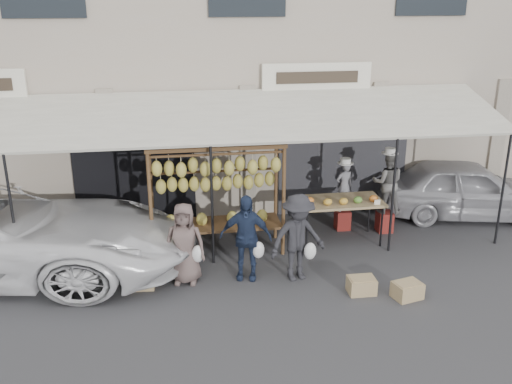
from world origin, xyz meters
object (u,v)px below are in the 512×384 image
at_px(banana_rack, 216,176).
at_px(vendor_right, 388,182).
at_px(produce_table, 341,202).
at_px(customer_mid, 246,237).
at_px(crate_near_a, 361,285).
at_px(sedan, 467,189).
at_px(crate_far, 139,278).
at_px(crate_near_b, 407,290).
at_px(customer_right, 298,238).
at_px(customer_left, 185,244).
at_px(vendor_left, 344,186).

height_order(banana_rack, vendor_right, banana_rack).
relative_size(banana_rack, produce_table, 1.53).
xyz_separation_m(produce_table, customer_mid, (-2.11, -1.24, -0.08)).
xyz_separation_m(crate_near_a, sedan, (3.49, 3.04, 0.53)).
distance_m(produce_table, sedan, 3.39).
bearing_deg(crate_near_a, banana_rack, 138.15).
bearing_deg(produce_table, customer_mid, -149.51).
relative_size(customer_mid, crate_far, 2.93).
xyz_separation_m(customer_mid, crate_near_b, (2.59, -1.15, -0.65)).
bearing_deg(crate_far, customer_mid, 1.44).
distance_m(customer_right, crate_near_a, 1.36).
height_order(customer_left, sedan, customer_left).
bearing_deg(produce_table, crate_far, -162.12).
relative_size(produce_table, sedan, 0.43).
relative_size(banana_rack, crate_near_b, 5.63).
xyz_separation_m(produce_table, crate_far, (-4.00, -1.29, -0.71)).
bearing_deg(customer_left, banana_rack, 71.67).
distance_m(produce_table, customer_mid, 2.45).
relative_size(vendor_left, sedan, 0.28).
height_order(vendor_right, customer_mid, vendor_right).
bearing_deg(customer_mid, customer_right, 1.81).
xyz_separation_m(crate_near_a, crate_near_b, (0.71, -0.29, 0.00)).
distance_m(banana_rack, crate_near_b, 4.05).
xyz_separation_m(crate_far, sedan, (7.26, 2.22, 0.50)).
height_order(banana_rack, produce_table, banana_rack).
bearing_deg(banana_rack, produce_table, 1.38).
bearing_deg(customer_left, vendor_left, 40.13).
bearing_deg(crate_far, customer_right, -2.92).
height_order(crate_near_a, crate_near_b, crate_near_b).
bearing_deg(produce_table, customer_left, -158.78).
relative_size(customer_left, customer_right, 0.92).
bearing_deg(crate_near_a, vendor_right, 61.41).
xyz_separation_m(customer_left, sedan, (6.44, 2.17, -0.07)).
relative_size(vendor_right, crate_near_a, 2.91).
bearing_deg(vendor_right, crate_near_b, 93.24).
distance_m(customer_mid, customer_right, 0.92).
bearing_deg(crate_far, crate_near_a, -12.17).
distance_m(produce_table, customer_left, 3.42).
xyz_separation_m(banana_rack, crate_near_a, (2.28, -2.04, -1.43)).
relative_size(produce_table, vendor_left, 1.55).
height_order(vendor_left, vendor_right, vendor_right).
relative_size(banana_rack, customer_right, 1.62).
xyz_separation_m(banana_rack, vendor_left, (2.78, 0.71, -0.59)).
xyz_separation_m(vendor_left, vendor_right, (0.85, -0.27, 0.14)).
distance_m(crate_near_b, sedan, 4.36).
bearing_deg(customer_left, sedan, 30.13).
distance_m(produce_table, crate_far, 4.26).
height_order(vendor_right, sedan, vendor_right).
distance_m(vendor_right, customer_left, 4.62).
relative_size(banana_rack, vendor_left, 2.37).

